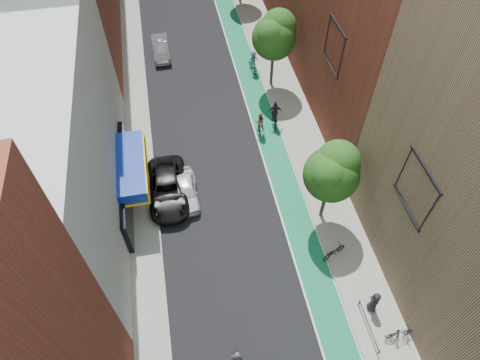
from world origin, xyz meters
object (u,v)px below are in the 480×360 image
parked_car_white (186,190)px  cyclist_lane_far (253,63)px  cyclist_lane_near (260,125)px  parked_car_silver (161,48)px  cyclist_lane_mid (275,116)px  pedestrian (374,302)px  parked_car_black (168,188)px

parked_car_white → cyclist_lane_far: cyclist_lane_far is taller
cyclist_lane_near → parked_car_silver: bearing=-54.6°
parked_car_silver → cyclist_lane_mid: cyclist_lane_mid is taller
parked_car_silver → cyclist_lane_mid: 13.70m
parked_car_silver → parked_car_white: bearing=-89.2°
pedestrian → parked_car_white: bearing=-119.3°
cyclist_lane_near → cyclist_lane_mid: cyclist_lane_mid is taller
parked_car_white → cyclist_lane_far: size_ratio=1.96×
pedestrian → parked_car_silver: bearing=-142.4°
cyclist_lane_far → pedestrian: bearing=81.5°
parked_car_white → cyclist_lane_mid: size_ratio=1.75×
cyclist_lane_far → pedestrian: size_ratio=1.17×
parked_car_white → parked_car_silver: size_ratio=0.94×
parked_car_silver → cyclist_lane_far: size_ratio=2.08×
parked_car_black → pedestrian: (10.61, -10.39, 0.23)m
parked_car_silver → pedestrian: size_ratio=2.43×
parked_car_silver → cyclist_lane_near: (6.68, -11.76, 0.20)m
cyclist_lane_far → cyclist_lane_mid: bearing=78.5°
cyclist_lane_near → parked_car_black: bearing=38.2°
parked_car_white → cyclist_lane_mid: cyclist_lane_mid is taller
cyclist_lane_far → pedestrian: cyclist_lane_far is taller
cyclist_lane_mid → pedestrian: size_ratio=1.31×
cyclist_lane_mid → pedestrian: cyclist_lane_mid is taller
parked_car_black → cyclist_lane_far: cyclist_lane_far is taller
parked_car_white → cyclist_lane_far: (7.47, 12.82, 0.22)m
cyclist_lane_mid → pedestrian: (1.74, -15.83, 0.13)m
parked_car_black → cyclist_lane_mid: (8.87, 5.44, 0.10)m
parked_car_white → parked_car_silver: (-0.37, 16.83, 0.02)m
cyclist_lane_near → cyclist_lane_mid: bearing=-147.7°
cyclist_lane_mid → cyclist_lane_near: bearing=36.4°
parked_car_black → pedestrian: bearing=-43.5°
parked_car_silver → cyclist_lane_far: (7.84, -4.01, 0.21)m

